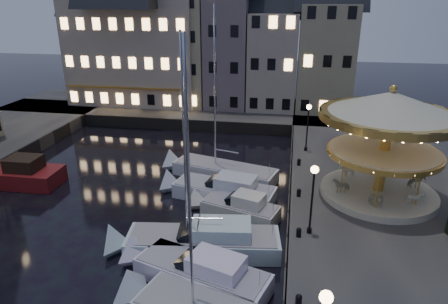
% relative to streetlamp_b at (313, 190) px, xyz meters
% --- Properties ---
extents(ground, '(160.00, 160.00, 0.00)m').
position_rel_streetlamp_b_xyz_m(ground, '(-7.20, -1.00, -4.02)').
color(ground, black).
rests_on(ground, ground).
extents(quay_east, '(16.00, 56.00, 1.30)m').
position_rel_streetlamp_b_xyz_m(quay_east, '(6.80, 5.00, -3.37)').
color(quay_east, '#474442').
rests_on(quay_east, ground).
extents(quay_north, '(44.00, 12.00, 1.30)m').
position_rel_streetlamp_b_xyz_m(quay_north, '(-15.20, 27.00, -3.37)').
color(quay_north, '#474442').
rests_on(quay_north, ground).
extents(quaywall_e, '(0.15, 44.00, 1.30)m').
position_rel_streetlamp_b_xyz_m(quaywall_e, '(-1.20, 5.00, -3.37)').
color(quaywall_e, '#47423A').
rests_on(quaywall_e, ground).
extents(quaywall_n, '(48.00, 0.15, 1.30)m').
position_rel_streetlamp_b_xyz_m(quaywall_n, '(-13.20, 21.00, -3.37)').
color(quaywall_n, '#47423A').
rests_on(quaywall_n, ground).
extents(streetlamp_b, '(0.44, 0.44, 4.17)m').
position_rel_streetlamp_b_xyz_m(streetlamp_b, '(0.00, 0.00, 0.00)').
color(streetlamp_b, black).
rests_on(streetlamp_b, quay_east).
extents(streetlamp_c, '(0.44, 0.44, 4.17)m').
position_rel_streetlamp_b_xyz_m(streetlamp_c, '(0.00, 13.50, 0.00)').
color(streetlamp_c, black).
rests_on(streetlamp_c, quay_east).
extents(bollard_a, '(0.30, 0.30, 0.57)m').
position_rel_streetlamp_b_xyz_m(bollard_a, '(-0.60, -6.00, -2.41)').
color(bollard_a, black).
rests_on(bollard_a, quay_east).
extents(bollard_b, '(0.30, 0.30, 0.57)m').
position_rel_streetlamp_b_xyz_m(bollard_b, '(-0.60, -0.50, -2.41)').
color(bollard_b, black).
rests_on(bollard_b, quay_east).
extents(bollard_c, '(0.30, 0.30, 0.57)m').
position_rel_streetlamp_b_xyz_m(bollard_c, '(-0.60, 4.50, -2.41)').
color(bollard_c, black).
rests_on(bollard_c, quay_east).
extents(bollard_d, '(0.30, 0.30, 0.57)m').
position_rel_streetlamp_b_xyz_m(bollard_d, '(-0.60, 10.00, -2.41)').
color(bollard_d, black).
rests_on(bollard_d, quay_east).
extents(townhouse_na, '(5.50, 8.00, 12.80)m').
position_rel_streetlamp_b_xyz_m(townhouse_na, '(-26.70, 29.00, 3.76)').
color(townhouse_na, '#979871').
rests_on(townhouse_na, quay_north).
extents(townhouse_nb, '(6.16, 8.00, 13.80)m').
position_rel_streetlamp_b_xyz_m(townhouse_nb, '(-21.25, 29.00, 4.26)').
color(townhouse_nb, '#AAA590').
rests_on(townhouse_nb, quay_north).
extents(townhouse_nc, '(6.82, 8.00, 14.80)m').
position_rel_streetlamp_b_xyz_m(townhouse_nc, '(-15.20, 29.00, 4.76)').
color(townhouse_nc, tan).
rests_on(townhouse_nc, quay_north).
extents(townhouse_nd, '(5.50, 8.00, 15.80)m').
position_rel_streetlamp_b_xyz_m(townhouse_nd, '(-9.45, 29.00, 5.26)').
color(townhouse_nd, slate).
rests_on(townhouse_nd, quay_north).
extents(townhouse_ne, '(6.16, 8.00, 12.80)m').
position_rel_streetlamp_b_xyz_m(townhouse_ne, '(-4.00, 29.00, 3.76)').
color(townhouse_ne, '#AB9B8C').
rests_on(townhouse_ne, quay_north).
extents(townhouse_nf, '(6.82, 8.00, 13.80)m').
position_rel_streetlamp_b_xyz_m(townhouse_nf, '(2.05, 29.00, 4.26)').
color(townhouse_nf, tan).
rests_on(townhouse_nf, quay_north).
extents(hotel_corner, '(17.60, 9.00, 16.80)m').
position_rel_streetlamp_b_xyz_m(hotel_corner, '(-21.20, 29.00, 5.76)').
color(hotel_corner, '#C2B09B').
rests_on(hotel_corner, quay_north).
extents(motorboat_b, '(8.12, 4.59, 2.15)m').
position_rel_streetlamp_b_xyz_m(motorboat_b, '(-5.83, -3.74, -3.37)').
color(motorboat_b, silver).
rests_on(motorboat_b, ground).
extents(motorboat_c, '(9.98, 3.85, 13.19)m').
position_rel_streetlamp_b_xyz_m(motorboat_c, '(-6.40, -1.09, -3.34)').
color(motorboat_c, silver).
rests_on(motorboat_c, ground).
extents(motorboat_d, '(6.21, 3.60, 2.15)m').
position_rel_streetlamp_b_xyz_m(motorboat_d, '(-4.82, 3.21, -3.38)').
color(motorboat_d, silver).
rests_on(motorboat_d, ground).
extents(motorboat_e, '(8.55, 3.96, 2.15)m').
position_rel_streetlamp_b_xyz_m(motorboat_e, '(-6.33, 5.73, -3.37)').
color(motorboat_e, silver).
rests_on(motorboat_e, ground).
extents(motorboat_f, '(9.60, 4.88, 12.80)m').
position_rel_streetlamp_b_xyz_m(motorboat_f, '(-7.11, 9.46, -3.49)').
color(motorboat_f, silver).
rests_on(motorboat_f, ground).
extents(red_fishing_boat, '(8.43, 3.09, 6.21)m').
position_rel_streetlamp_b_xyz_m(red_fishing_boat, '(-23.17, 5.39, -3.30)').
color(red_fishing_boat, maroon).
rests_on(red_fishing_boat, ground).
extents(carousel, '(8.71, 8.71, 7.63)m').
position_rel_streetlamp_b_xyz_m(carousel, '(4.69, 5.48, 2.31)').
color(carousel, beige).
rests_on(carousel, quay_east).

